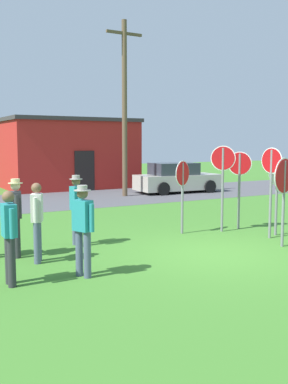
{
  "coord_description": "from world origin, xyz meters",
  "views": [
    {
      "loc": [
        -6.47,
        -7.99,
        2.52
      ],
      "look_at": [
        -0.84,
        1.75,
        1.3
      ],
      "focal_mm": 42.61,
      "sensor_mm": 36.0,
      "label": 1
    }
  ],
  "objects_px": {
    "stop_sign_far_back": "(284,186)",
    "person_with_sunhat": "(37,218)",
    "stop_sign_nearest": "(271,177)",
    "stop_sign_low_front": "(183,184)",
    "person_in_teal": "(9,233)",
    "person_holding_notes": "(16,213)",
    "stop_sign_leaning_right": "(239,177)",
    "utility_pole": "(125,106)",
    "stop_sign_rear_left": "(277,181)",
    "stop_sign_tallest": "(223,174)",
    "parked_car_on_street": "(177,179)",
    "person_on_left": "(83,225)",
    "person_near_signs": "(76,206)"
  },
  "relations": [
    {
      "from": "person_with_sunhat",
      "to": "person_near_signs",
      "type": "relative_size",
      "value": 0.97
    },
    {
      "from": "stop_sign_low_front",
      "to": "person_in_teal",
      "type": "bearing_deg",
      "value": -156.46
    },
    {
      "from": "stop_sign_tallest",
      "to": "person_in_teal",
      "type": "relative_size",
      "value": 1.44
    },
    {
      "from": "stop_sign_tallest",
      "to": "stop_sign_rear_left",
      "type": "relative_size",
      "value": 1.12
    },
    {
      "from": "stop_sign_low_front",
      "to": "person_holding_notes",
      "type": "xyz_separation_m",
      "value": [
        -4.66,
        -0.32,
        -0.39
      ]
    },
    {
      "from": "stop_sign_far_back",
      "to": "person_in_teal",
      "type": "xyz_separation_m",
      "value": [
        -6.49,
        0.24,
        -0.54
      ]
    },
    {
      "from": "utility_pole",
      "to": "stop_sign_tallest",
      "type": "bearing_deg",
      "value": -100.22
    },
    {
      "from": "stop_sign_leaning_right",
      "to": "stop_sign_far_back",
      "type": "bearing_deg",
      "value": -105.44
    },
    {
      "from": "person_with_sunhat",
      "to": "person_holding_notes",
      "type": "xyz_separation_m",
      "value": [
        -0.26,
        0.69,
        0.03
      ]
    },
    {
      "from": "stop_sign_rear_left",
      "to": "person_holding_notes",
      "type": "relative_size",
      "value": 1.26
    },
    {
      "from": "person_holding_notes",
      "to": "stop_sign_leaning_right",
      "type": "bearing_deg",
      "value": 0.55
    },
    {
      "from": "stop_sign_tallest",
      "to": "stop_sign_far_back",
      "type": "height_order",
      "value": "stop_sign_tallest"
    },
    {
      "from": "parked_car_on_street",
      "to": "person_in_teal",
      "type": "distance_m",
      "value": 15.75
    },
    {
      "from": "person_with_sunhat",
      "to": "person_holding_notes",
      "type": "height_order",
      "value": "person_holding_notes"
    },
    {
      "from": "stop_sign_rear_left",
      "to": "person_with_sunhat",
      "type": "xyz_separation_m",
      "value": [
        -6.48,
        0.46,
        -0.55
      ]
    },
    {
      "from": "stop_sign_low_front",
      "to": "person_on_left",
      "type": "distance_m",
      "value": 4.69
    },
    {
      "from": "stop_sign_tallest",
      "to": "person_near_signs",
      "type": "xyz_separation_m",
      "value": [
        -4.26,
        0.37,
        -0.66
      ]
    },
    {
      "from": "stop_sign_leaning_right",
      "to": "person_holding_notes",
      "type": "xyz_separation_m",
      "value": [
        -6.49,
        -0.06,
        -0.54
      ]
    },
    {
      "from": "person_with_sunhat",
      "to": "person_on_left",
      "type": "bearing_deg",
      "value": -73.46
    },
    {
      "from": "stop_sign_far_back",
      "to": "stop_sign_low_front",
      "type": "distance_m",
      "value": 2.81
    },
    {
      "from": "stop_sign_far_back",
      "to": "person_with_sunhat",
      "type": "height_order",
      "value": "stop_sign_far_back"
    },
    {
      "from": "stop_sign_nearest",
      "to": "person_in_teal",
      "type": "height_order",
      "value": "stop_sign_nearest"
    },
    {
      "from": "utility_pole",
      "to": "person_with_sunhat",
      "type": "xyz_separation_m",
      "value": [
        -7.19,
        -9.76,
        -3.28
      ]
    },
    {
      "from": "stop_sign_tallest",
      "to": "person_holding_notes",
      "type": "relative_size",
      "value": 1.4
    },
    {
      "from": "stop_sign_leaning_right",
      "to": "person_on_left",
      "type": "height_order",
      "value": "stop_sign_leaning_right"
    },
    {
      "from": "parked_car_on_street",
      "to": "person_near_signs",
      "type": "distance_m",
      "value": 12.55
    },
    {
      "from": "utility_pole",
      "to": "stop_sign_leaning_right",
      "type": "xyz_separation_m",
      "value": [
        -0.96,
        -9.01,
        -2.7
      ]
    },
    {
      "from": "utility_pole",
      "to": "person_in_teal",
      "type": "height_order",
      "value": "utility_pole"
    },
    {
      "from": "person_in_teal",
      "to": "stop_sign_low_front",
      "type": "bearing_deg",
      "value": 23.54
    },
    {
      "from": "person_with_sunhat",
      "to": "person_on_left",
      "type": "relative_size",
      "value": 0.97
    },
    {
      "from": "parked_car_on_street",
      "to": "stop_sign_rear_left",
      "type": "bearing_deg",
      "value": -109.96
    },
    {
      "from": "stop_sign_rear_left",
      "to": "person_on_left",
      "type": "distance_m",
      "value": 6.15
    },
    {
      "from": "stop_sign_far_back",
      "to": "person_on_left",
      "type": "bearing_deg",
      "value": 179.1
    },
    {
      "from": "utility_pole",
      "to": "person_near_signs",
      "type": "bearing_deg",
      "value": -124.11
    },
    {
      "from": "stop_sign_low_front",
      "to": "stop_sign_rear_left",
      "type": "bearing_deg",
      "value": -35.51
    },
    {
      "from": "stop_sign_leaning_right",
      "to": "stop_sign_tallest",
      "type": "distance_m",
      "value": 0.69
    },
    {
      "from": "person_on_left",
      "to": "stop_sign_leaning_right",
      "type": "bearing_deg",
      "value": 20.79
    },
    {
      "from": "stop_sign_nearest",
      "to": "stop_sign_far_back",
      "type": "relative_size",
      "value": 1.11
    },
    {
      "from": "stop_sign_far_back",
      "to": "person_holding_notes",
      "type": "bearing_deg",
      "value": 159.23
    },
    {
      "from": "utility_pole",
      "to": "person_on_left",
      "type": "bearing_deg",
      "value": -121.09
    },
    {
      "from": "person_holding_notes",
      "to": "person_near_signs",
      "type": "height_order",
      "value": "same"
    },
    {
      "from": "stop_sign_nearest",
      "to": "stop_sign_far_back",
      "type": "height_order",
      "value": "stop_sign_nearest"
    },
    {
      "from": "stop_sign_far_back",
      "to": "person_with_sunhat",
      "type": "xyz_separation_m",
      "value": [
        -5.6,
        1.53,
        -0.54
      ]
    },
    {
      "from": "person_with_sunhat",
      "to": "stop_sign_nearest",
      "type": "bearing_deg",
      "value": -6.16
    },
    {
      "from": "stop_sign_nearest",
      "to": "stop_sign_tallest",
      "type": "bearing_deg",
      "value": 110.79
    },
    {
      "from": "stop_sign_leaning_right",
      "to": "stop_sign_low_front",
      "type": "distance_m",
      "value": 1.85
    },
    {
      "from": "stop_sign_low_front",
      "to": "parked_car_on_street",
      "type": "bearing_deg",
      "value": 56.66
    },
    {
      "from": "person_with_sunhat",
      "to": "person_on_left",
      "type": "distance_m",
      "value": 1.51
    },
    {
      "from": "stop_sign_tallest",
      "to": "stop_sign_nearest",
      "type": "distance_m",
      "value": 1.44
    },
    {
      "from": "stop_sign_leaning_right",
      "to": "person_holding_notes",
      "type": "bearing_deg",
      "value": -179.45
    }
  ]
}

